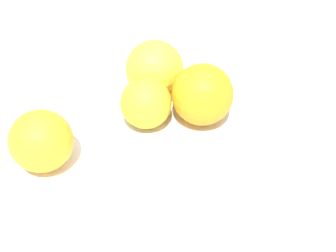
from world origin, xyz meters
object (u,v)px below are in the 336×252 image
(fruit_bowl, at_px, (168,129))
(orange_in_bowl_2, at_px, (146,103))
(orange_in_bowl_0, at_px, (202,95))
(orange_in_bowl_1, at_px, (155,70))
(orange_loose_0, at_px, (41,141))

(fruit_bowl, xyz_separation_m, orange_in_bowl_2, (0.02, -0.02, 0.06))
(orange_in_bowl_0, height_order, orange_in_bowl_1, orange_in_bowl_1)
(orange_in_bowl_0, height_order, orange_in_bowl_2, orange_in_bowl_0)
(orange_in_bowl_0, xyz_separation_m, orange_in_bowl_2, (0.03, -0.07, -0.01))
(orange_in_bowl_0, bearing_deg, fruit_bowl, -74.60)
(orange_in_bowl_1, bearing_deg, orange_loose_0, -38.61)
(fruit_bowl, relative_size, orange_in_bowl_2, 2.73)
(orange_in_bowl_0, relative_size, orange_in_bowl_2, 1.21)
(orange_in_bowl_0, xyz_separation_m, orange_in_bowl_1, (-0.03, -0.08, 0.00))
(orange_in_bowl_1, distance_m, orange_loose_0, 0.18)
(fruit_bowl, height_order, orange_in_bowl_0, orange_in_bowl_0)
(orange_in_bowl_1, xyz_separation_m, orange_loose_0, (0.14, -0.11, -0.04))
(orange_in_bowl_0, bearing_deg, orange_in_bowl_1, -113.53)
(fruit_bowl, bearing_deg, orange_in_bowl_0, 105.40)
(orange_in_bowl_2, bearing_deg, orange_in_bowl_1, -171.63)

